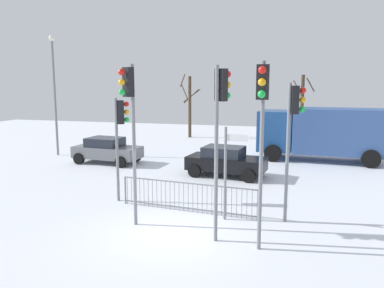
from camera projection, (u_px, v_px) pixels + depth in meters
ground_plane at (171, 233)px, 12.08m from camera, size 60.00×60.00×0.00m
traffic_light_rear_left at (262, 115)px, 10.20m from camera, size 0.32×0.57×5.16m
traffic_light_foreground_left at (293, 121)px, 12.56m from camera, size 0.56×0.36×4.60m
traffic_light_mid_left at (130, 110)px, 12.11m from camera, size 0.41×0.52×5.16m
traffic_light_mid_right at (220, 115)px, 10.99m from camera, size 0.43×0.50×5.08m
traffic_light_foreground_right at (120, 126)px, 14.97m from camera, size 0.48×0.46×4.02m
direction_sign_post at (227, 168)px, 12.98m from camera, size 0.79×0.11×3.16m
pedestrian_guard_railing at (188, 197)px, 13.98m from camera, size 5.20×0.62×1.07m
car_grey_trailing at (107, 150)px, 22.37m from camera, size 3.93×2.19×1.47m
car_black_mid at (226, 161)px, 19.26m from camera, size 3.99×2.33×1.47m
delivery_truck at (321, 132)px, 22.87m from camera, size 7.20×3.14×3.10m
street_lamp at (54, 84)px, 24.22m from camera, size 0.36×0.36×7.43m
bare_tree_centre at (190, 105)px, 32.54m from camera, size 1.50×1.54×5.28m
bare_tree_right at (302, 107)px, 29.38m from camera, size 1.63×1.57×5.14m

